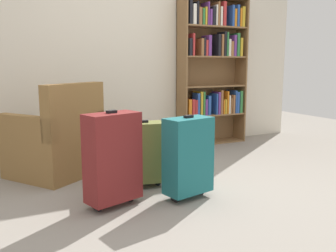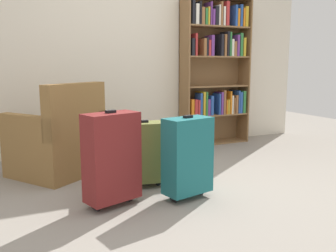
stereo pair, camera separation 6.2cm
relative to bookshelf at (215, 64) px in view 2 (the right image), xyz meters
name	(u,v)px [view 2 (the right image)]	position (x,y,z in m)	size (l,w,h in m)	color
ground_plane	(201,195)	(-1.19, -1.71, -1.07)	(9.08, 9.08, 0.00)	gray
back_wall	(125,45)	(-1.19, 0.20, 0.23)	(5.19, 0.10, 2.60)	beige
bookshelf	(215,64)	(0.00, 0.00, 0.00)	(0.95, 0.28, 1.93)	brown
armchair	(58,143)	(-2.16, -0.62, -0.75)	(0.97, 0.97, 0.90)	olive
mug	(116,167)	(-1.63, -0.77, -1.02)	(0.12, 0.08, 0.10)	#1959A5
suitcase_dark_red	(112,157)	(-1.92, -1.62, -0.69)	(0.45, 0.32, 0.74)	maroon
suitcase_olive	(144,152)	(-1.53, -1.30, -0.76)	(0.38, 0.27, 0.59)	brown
suitcase_teal	(188,156)	(-1.32, -1.72, -0.72)	(0.42, 0.28, 0.68)	#19666B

